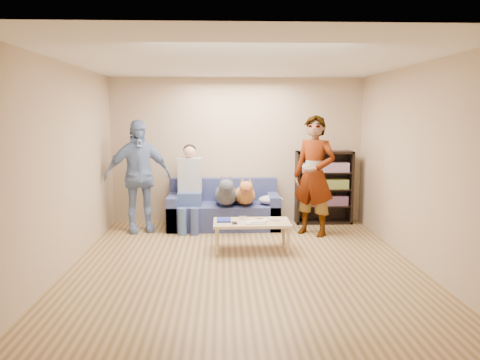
{
  "coord_description": "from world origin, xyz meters",
  "views": [
    {
      "loc": [
        -0.28,
        -5.9,
        1.95
      ],
      "look_at": [
        0.0,
        1.2,
        0.95
      ],
      "focal_mm": 35.0,
      "sensor_mm": 36.0,
      "label": 1
    }
  ],
  "objects_px": {
    "sofa": "(224,211)",
    "bookshelf": "(324,186)",
    "dog_gray": "(226,194)",
    "person_standing_left": "(138,176)",
    "notebook_blue": "(224,220)",
    "dog_tan": "(245,194)",
    "coffee_table": "(252,225)",
    "camera_silver": "(243,218)",
    "person_standing_right": "(314,176)",
    "person_seated": "(190,184)"
  },
  "relations": [
    {
      "from": "person_standing_left",
      "to": "person_seated",
      "type": "bearing_deg",
      "value": -10.36
    },
    {
      "from": "person_standing_right",
      "to": "person_seated",
      "type": "height_order",
      "value": "person_standing_right"
    },
    {
      "from": "person_standing_right",
      "to": "notebook_blue",
      "type": "relative_size",
      "value": 7.45
    },
    {
      "from": "person_standing_right",
      "to": "dog_gray",
      "type": "relative_size",
      "value": 1.56
    },
    {
      "from": "person_standing_left",
      "to": "bookshelf",
      "type": "height_order",
      "value": "person_standing_left"
    },
    {
      "from": "sofa",
      "to": "coffee_table",
      "type": "xyz_separation_m",
      "value": [
        0.4,
        -1.42,
        0.09
      ]
    },
    {
      "from": "sofa",
      "to": "dog_tan",
      "type": "bearing_deg",
      "value": -28.98
    },
    {
      "from": "person_seated",
      "to": "person_standing_left",
      "type": "bearing_deg",
      "value": -171.74
    },
    {
      "from": "sofa",
      "to": "bookshelf",
      "type": "distance_m",
      "value": 1.86
    },
    {
      "from": "camera_silver",
      "to": "dog_tan",
      "type": "relative_size",
      "value": 0.1
    },
    {
      "from": "person_standing_left",
      "to": "person_seated",
      "type": "xyz_separation_m",
      "value": [
        0.84,
        0.12,
        -0.16
      ]
    },
    {
      "from": "person_seated",
      "to": "dog_tan",
      "type": "xyz_separation_m",
      "value": [
        0.94,
        -0.07,
        -0.16
      ]
    },
    {
      "from": "coffee_table",
      "to": "bookshelf",
      "type": "height_order",
      "value": "bookshelf"
    },
    {
      "from": "person_seated",
      "to": "dog_tan",
      "type": "bearing_deg",
      "value": -4.51
    },
    {
      "from": "person_standing_right",
      "to": "dog_gray",
      "type": "bearing_deg",
      "value": -156.24
    },
    {
      "from": "person_standing_left",
      "to": "dog_tan",
      "type": "distance_m",
      "value": 1.81
    },
    {
      "from": "coffee_table",
      "to": "notebook_blue",
      "type": "bearing_deg",
      "value": 172.87
    },
    {
      "from": "bookshelf",
      "to": "notebook_blue",
      "type": "bearing_deg",
      "value": -138.29
    },
    {
      "from": "dog_gray",
      "to": "coffee_table",
      "type": "height_order",
      "value": "dog_gray"
    },
    {
      "from": "sofa",
      "to": "dog_gray",
      "type": "height_order",
      "value": "dog_gray"
    },
    {
      "from": "person_standing_left",
      "to": "coffee_table",
      "type": "bearing_deg",
      "value": -51.46
    },
    {
      "from": "camera_silver",
      "to": "person_seated",
      "type": "height_order",
      "value": "person_seated"
    },
    {
      "from": "person_standing_right",
      "to": "coffee_table",
      "type": "relative_size",
      "value": 1.76
    },
    {
      "from": "person_standing_left",
      "to": "sofa",
      "type": "height_order",
      "value": "person_standing_left"
    },
    {
      "from": "bookshelf",
      "to": "coffee_table",
      "type": "bearing_deg",
      "value": -130.25
    },
    {
      "from": "coffee_table",
      "to": "person_standing_left",
      "type": "bearing_deg",
      "value": 147.17
    },
    {
      "from": "notebook_blue",
      "to": "dog_gray",
      "type": "xyz_separation_m",
      "value": [
        0.04,
        1.12,
        0.19
      ]
    },
    {
      "from": "sofa",
      "to": "bookshelf",
      "type": "relative_size",
      "value": 1.46
    },
    {
      "from": "notebook_blue",
      "to": "dog_gray",
      "type": "distance_m",
      "value": 1.14
    },
    {
      "from": "person_standing_right",
      "to": "sofa",
      "type": "bearing_deg",
      "value": -164.69
    },
    {
      "from": "notebook_blue",
      "to": "dog_tan",
      "type": "bearing_deg",
      "value": 72.72
    },
    {
      "from": "dog_tan",
      "to": "camera_silver",
      "type": "bearing_deg",
      "value": -94.39
    },
    {
      "from": "person_standing_left",
      "to": "notebook_blue",
      "type": "distance_m",
      "value": 1.88
    },
    {
      "from": "person_standing_right",
      "to": "sofa",
      "type": "relative_size",
      "value": 1.02
    },
    {
      "from": "dog_gray",
      "to": "bookshelf",
      "type": "bearing_deg",
      "value": 15.3
    },
    {
      "from": "person_standing_right",
      "to": "person_seated",
      "type": "distance_m",
      "value": 2.1
    },
    {
      "from": "person_standing_left",
      "to": "sofa",
      "type": "xyz_separation_m",
      "value": [
        1.42,
        0.25,
        -0.65
      ]
    },
    {
      "from": "notebook_blue",
      "to": "camera_silver",
      "type": "distance_m",
      "value": 0.29
    },
    {
      "from": "notebook_blue",
      "to": "coffee_table",
      "type": "bearing_deg",
      "value": -7.13
    },
    {
      "from": "coffee_table",
      "to": "person_standing_right",
      "type": "bearing_deg",
      "value": 38.16
    },
    {
      "from": "camera_silver",
      "to": "notebook_blue",
      "type": "bearing_deg",
      "value": -165.96
    },
    {
      "from": "person_standing_left",
      "to": "notebook_blue",
      "type": "height_order",
      "value": "person_standing_left"
    },
    {
      "from": "person_standing_right",
      "to": "bookshelf",
      "type": "distance_m",
      "value": 0.94
    },
    {
      "from": "dog_tan",
      "to": "bookshelf",
      "type": "relative_size",
      "value": 0.88
    },
    {
      "from": "notebook_blue",
      "to": "dog_tan",
      "type": "relative_size",
      "value": 0.23
    },
    {
      "from": "bookshelf",
      "to": "sofa",
      "type": "bearing_deg",
      "value": -172.6
    },
    {
      "from": "person_standing_left",
      "to": "camera_silver",
      "type": "xyz_separation_m",
      "value": [
        1.7,
        -1.05,
        -0.49
      ]
    },
    {
      "from": "person_standing_right",
      "to": "coffee_table",
      "type": "bearing_deg",
      "value": -104.58
    },
    {
      "from": "bookshelf",
      "to": "camera_silver",
      "type": "bearing_deg",
      "value": -134.74
    },
    {
      "from": "person_seated",
      "to": "coffee_table",
      "type": "xyz_separation_m",
      "value": [
        0.97,
        -1.3,
        -0.4
      ]
    }
  ]
}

